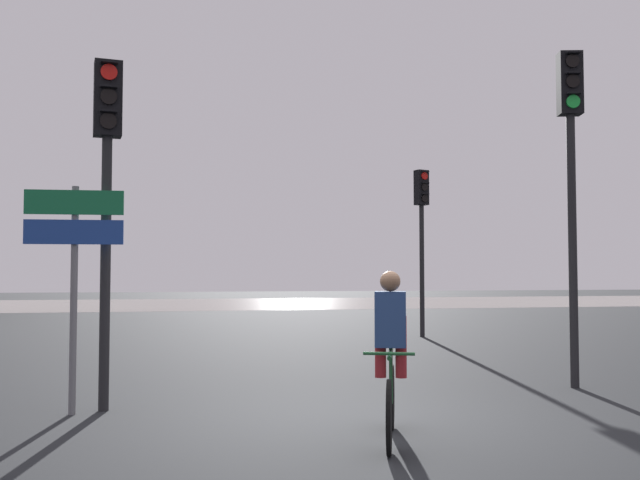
% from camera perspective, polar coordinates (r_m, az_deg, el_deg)
% --- Properties ---
extents(ground_plane, '(120.00, 120.00, 0.00)m').
position_cam_1_polar(ground_plane, '(7.81, 4.32, -14.49)').
color(ground_plane, black).
extents(water_strip, '(80.00, 16.00, 0.01)m').
position_cam_1_polar(water_strip, '(39.66, -9.11, -5.05)').
color(water_strip, '#9E937F').
rests_on(water_strip, ground).
extents(traffic_light_far_right, '(0.38, 0.40, 4.28)m').
position_cam_1_polar(traffic_light_far_right, '(18.50, 8.14, 1.56)').
color(traffic_light_far_right, black).
rests_on(traffic_light_far_right, ground).
extents(traffic_light_near_right, '(0.37, 0.39, 4.77)m').
position_cam_1_polar(traffic_light_near_right, '(10.81, 19.45, 6.47)').
color(traffic_light_near_right, black).
rests_on(traffic_light_near_right, ground).
extents(traffic_light_near_left, '(0.35, 0.37, 4.12)m').
position_cam_1_polar(traffic_light_near_left, '(8.83, -16.68, 5.76)').
color(traffic_light_near_left, black).
rests_on(traffic_light_near_left, ground).
extents(direction_sign_post, '(1.10, 0.15, 2.60)m').
position_cam_1_polar(direction_sign_post, '(8.60, -19.09, -1.24)').
color(direction_sign_post, slate).
rests_on(direction_sign_post, ground).
extents(cyclist, '(0.68, 1.63, 1.62)m').
position_cam_1_polar(cyclist, '(7.00, 5.66, -9.05)').
color(cyclist, black).
rests_on(cyclist, ground).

